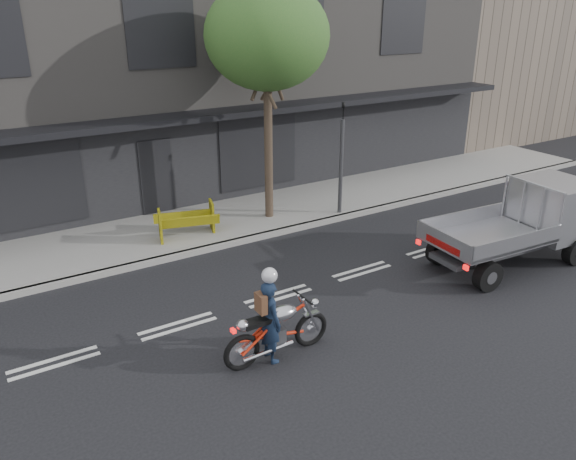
# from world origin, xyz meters

# --- Properties ---
(ground) EXTENTS (80.00, 80.00, 0.00)m
(ground) POSITION_xyz_m (0.00, 0.00, 0.00)
(ground) COLOR black
(ground) RESTS_ON ground
(sidewalk) EXTENTS (32.00, 3.20, 0.15)m
(sidewalk) POSITION_xyz_m (0.00, 4.70, 0.07)
(sidewalk) COLOR gray
(sidewalk) RESTS_ON ground
(kerb) EXTENTS (32.00, 0.20, 0.15)m
(kerb) POSITION_xyz_m (0.00, 3.10, 0.07)
(kerb) COLOR gray
(kerb) RESTS_ON ground
(building_main) EXTENTS (26.00, 10.00, 8.00)m
(building_main) POSITION_xyz_m (0.00, 11.30, 4.00)
(building_main) COLOR slate
(building_main) RESTS_ON ground
(building_neighbour) EXTENTS (14.00, 10.00, 10.00)m
(building_neighbour) POSITION_xyz_m (20.00, 11.30, 5.00)
(building_neighbour) COLOR brown
(building_neighbour) RESTS_ON ground
(street_tree) EXTENTS (3.40, 3.40, 6.74)m
(street_tree) POSITION_xyz_m (2.20, 4.20, 5.28)
(street_tree) COLOR #382B21
(street_tree) RESTS_ON ground
(traffic_light_pole) EXTENTS (0.12, 0.12, 3.50)m
(traffic_light_pole) POSITION_xyz_m (4.20, 3.35, 1.65)
(traffic_light_pole) COLOR #2D2D30
(traffic_light_pole) RESTS_ON ground
(motorcycle) EXTENTS (2.20, 0.64, 1.13)m
(motorcycle) POSITION_xyz_m (-1.20, -1.97, 0.58)
(motorcycle) COLOR black
(motorcycle) RESTS_ON ground
(rider) EXTENTS (0.38, 0.58, 1.59)m
(rider) POSITION_xyz_m (-1.35, -1.97, 0.80)
(rider) COLOR #132036
(rider) RESTS_ON ground
(flatbed_ute) EXTENTS (4.58, 2.14, 2.06)m
(flatbed_ute) POSITION_xyz_m (6.80, -1.66, 1.18)
(flatbed_ute) COLOR black
(flatbed_ute) RESTS_ON ground
(construction_barrier) EXTENTS (1.73, 1.05, 0.91)m
(construction_barrier) POSITION_xyz_m (-0.49, 3.83, 0.60)
(construction_barrier) COLOR #FFED0D
(construction_barrier) RESTS_ON sidewalk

